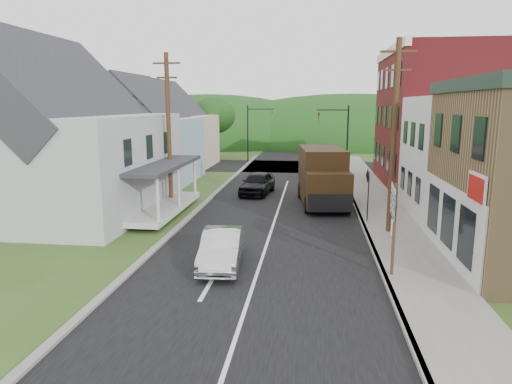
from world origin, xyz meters
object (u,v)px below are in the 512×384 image
(route_sign_cluster, at_px, (393,216))
(silver_sedan, at_px, (222,249))
(dark_sedan, at_px, (257,183))
(warning_sign, at_px, (368,187))
(delivery_van, at_px, (323,177))

(route_sign_cluster, bearing_deg, silver_sedan, -179.49)
(dark_sedan, relative_size, route_sign_cluster, 1.35)
(route_sign_cluster, bearing_deg, warning_sign, 95.07)
(dark_sedan, relative_size, warning_sign, 1.61)
(delivery_van, xyz_separation_m, warning_sign, (2.20, -4.16, 0.16))
(delivery_van, bearing_deg, silver_sedan, -116.25)
(delivery_van, distance_m, route_sign_cluster, 11.97)
(warning_sign, bearing_deg, route_sign_cluster, -96.47)
(delivery_van, relative_size, route_sign_cluster, 1.96)
(warning_sign, bearing_deg, delivery_van, 111.49)
(dark_sedan, xyz_separation_m, route_sign_cluster, (6.55, -14.79, 1.52))
(silver_sedan, relative_size, warning_sign, 1.50)
(delivery_van, bearing_deg, dark_sedan, 138.68)
(warning_sign, bearing_deg, silver_sedan, -137.58)
(delivery_van, xyz_separation_m, route_sign_cluster, (2.17, -11.76, 0.52))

